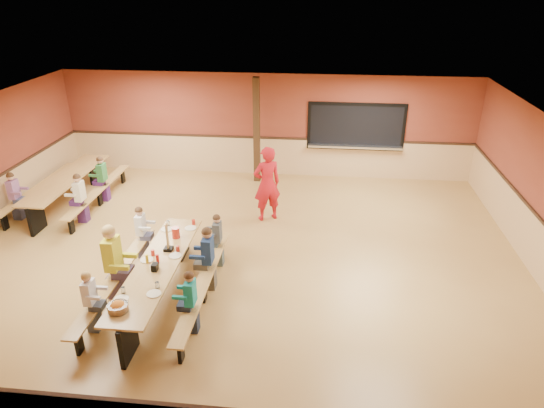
# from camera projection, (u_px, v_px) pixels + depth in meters

# --- Properties ---
(ground) EXTENTS (12.00, 12.00, 0.00)m
(ground) POSITION_uv_depth(u_px,v_px,m) (239.00, 258.00, 10.31)
(ground) COLOR olive
(ground) RESTS_ON ground
(room_envelope) EXTENTS (12.04, 10.04, 3.02)m
(room_envelope) POSITION_uv_depth(u_px,v_px,m) (238.00, 230.00, 10.02)
(room_envelope) COLOR brown
(room_envelope) RESTS_ON ground
(kitchen_pass_through) EXTENTS (2.78, 0.28, 1.38)m
(kitchen_pass_through) POSITION_uv_depth(u_px,v_px,m) (356.00, 129.00, 13.90)
(kitchen_pass_through) COLOR black
(kitchen_pass_through) RESTS_ON ground
(structural_post) EXTENTS (0.18, 0.18, 3.00)m
(structural_post) POSITION_uv_depth(u_px,v_px,m) (257.00, 131.00, 13.66)
(structural_post) COLOR black
(structural_post) RESTS_ON ground
(cafeteria_table_main) EXTENTS (1.91, 3.70, 0.74)m
(cafeteria_table_main) POSITION_uv_depth(u_px,v_px,m) (159.00, 274.00, 8.81)
(cafeteria_table_main) COLOR #A57C41
(cafeteria_table_main) RESTS_ON ground
(cafeteria_table_second) EXTENTS (1.91, 3.70, 0.74)m
(cafeteria_table_second) POSITION_uv_depth(u_px,v_px,m) (68.00, 185.00, 12.59)
(cafeteria_table_second) COLOR #A57C41
(cafeteria_table_second) RESTS_ON ground
(seated_child_white_left) EXTENTS (0.33, 0.27, 1.13)m
(seated_child_white_left) POSITION_uv_depth(u_px,v_px,m) (91.00, 302.00, 7.98)
(seated_child_white_left) COLOR silver
(seated_child_white_left) RESTS_ON ground
(seated_adult_yellow) EXTENTS (0.49, 0.40, 1.45)m
(seated_adult_yellow) POSITION_uv_depth(u_px,v_px,m) (113.00, 262.00, 8.80)
(seated_adult_yellow) COLOR gold
(seated_adult_yellow) RESTS_ON ground
(seated_child_grey_left) EXTENTS (0.34, 0.28, 1.15)m
(seated_child_grey_left) POSITION_uv_depth(u_px,v_px,m) (142.00, 233.00, 10.13)
(seated_child_grey_left) COLOR silver
(seated_child_grey_left) RESTS_ON ground
(seated_child_teal_right) EXTENTS (0.34, 0.28, 1.14)m
(seated_child_teal_right) POSITION_uv_depth(u_px,v_px,m) (191.00, 302.00, 7.96)
(seated_child_teal_right) COLOR teal
(seated_child_teal_right) RESTS_ON ground
(seated_child_navy_right) EXTENTS (0.40, 0.33, 1.27)m
(seated_child_navy_right) POSITION_uv_depth(u_px,v_px,m) (208.00, 259.00, 9.08)
(seated_child_navy_right) COLOR navy
(seated_child_navy_right) RESTS_ON ground
(seated_child_char_right) EXTENTS (0.33, 0.27, 1.13)m
(seated_child_char_right) POSITION_uv_depth(u_px,v_px,m) (218.00, 240.00, 9.86)
(seated_child_char_right) COLOR #42474B
(seated_child_char_right) RESTS_ON ground
(seated_child_purple_sec) EXTENTS (0.37, 0.30, 1.20)m
(seated_child_purple_sec) POSITION_uv_depth(u_px,v_px,m) (15.00, 196.00, 11.76)
(seated_child_purple_sec) COLOR #885684
(seated_child_purple_sec) RESTS_ON ground
(seated_child_green_sec) EXTENTS (0.37, 0.30, 1.21)m
(seated_child_green_sec) POSITION_uv_depth(u_px,v_px,m) (103.00, 179.00, 12.76)
(seated_child_green_sec) COLOR #2E7138
(seated_child_green_sec) RESTS_ON ground
(seated_child_tan_sec) EXTENTS (0.38, 0.31, 1.22)m
(seated_child_tan_sec) POSITION_uv_depth(u_px,v_px,m) (81.00, 198.00, 11.63)
(seated_child_tan_sec) COLOR beige
(seated_child_tan_sec) RESTS_ON ground
(standing_woman) EXTENTS (0.81, 0.71, 1.86)m
(standing_woman) POSITION_uv_depth(u_px,v_px,m) (267.00, 184.00, 11.62)
(standing_woman) COLOR red
(standing_woman) RESTS_ON ground
(punch_pitcher) EXTENTS (0.16, 0.16, 0.22)m
(punch_pitcher) POSITION_uv_depth(u_px,v_px,m) (176.00, 233.00, 9.56)
(punch_pitcher) COLOR #B42618
(punch_pitcher) RESTS_ON cafeteria_table_main
(chip_bowl) EXTENTS (0.32, 0.32, 0.15)m
(chip_bowl) POSITION_uv_depth(u_px,v_px,m) (118.00, 307.00, 7.46)
(chip_bowl) COLOR orange
(chip_bowl) RESTS_ON cafeteria_table_main
(napkin_dispenser) EXTENTS (0.10, 0.14, 0.13)m
(napkin_dispenser) POSITION_uv_depth(u_px,v_px,m) (155.00, 267.00, 8.51)
(napkin_dispenser) COLOR black
(napkin_dispenser) RESTS_ON cafeteria_table_main
(condiment_mustard) EXTENTS (0.06, 0.06, 0.17)m
(condiment_mustard) POSITION_uv_depth(u_px,v_px,m) (147.00, 259.00, 8.71)
(condiment_mustard) COLOR yellow
(condiment_mustard) RESTS_ON cafeteria_table_main
(condiment_ketchup) EXTENTS (0.06, 0.06, 0.17)m
(condiment_ketchup) POSITION_uv_depth(u_px,v_px,m) (158.00, 259.00, 8.72)
(condiment_ketchup) COLOR #B2140F
(condiment_ketchup) RESTS_ON cafeteria_table_main
(table_paddle) EXTENTS (0.16, 0.16, 0.56)m
(table_paddle) POSITION_uv_depth(u_px,v_px,m) (168.00, 244.00, 9.10)
(table_paddle) COLOR black
(table_paddle) RESTS_ON cafeteria_table_main
(place_settings) EXTENTS (0.65, 3.30, 0.11)m
(place_settings) POSITION_uv_depth(u_px,v_px,m) (157.00, 261.00, 8.70)
(place_settings) COLOR beige
(place_settings) RESTS_ON cafeteria_table_main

